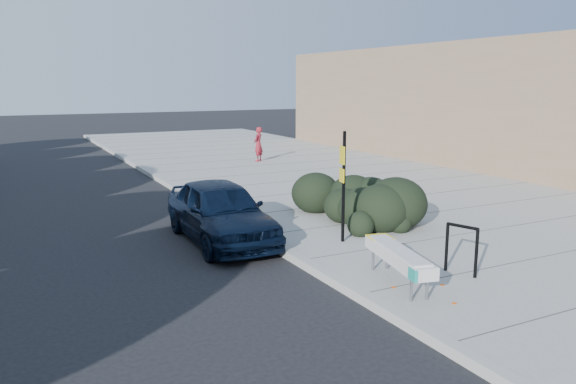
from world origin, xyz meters
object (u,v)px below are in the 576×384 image
object	(u,v)px
bike_rack	(462,245)
pedestrian	(258,144)
bench	(399,256)
sedan_navy	(221,211)
sign_post	(343,179)

from	to	relation	value
bike_rack	pedestrian	xyz separation A→B (m)	(2.88, 15.17, 0.20)
bench	sedan_navy	bearing A→B (deg)	123.12
bench	sign_post	bearing A→B (deg)	91.23
bike_rack	pedestrian	size ratio (longest dim) A/B	0.61
bench	pedestrian	size ratio (longest dim) A/B	1.39
sedan_navy	pedestrian	size ratio (longest dim) A/B	2.73
bike_rack	bench	bearing A→B (deg)	156.42
bike_rack	sedan_navy	distance (m)	5.33
sign_post	pedestrian	size ratio (longest dim) A/B	1.60
bike_rack	sedan_navy	bearing A→B (deg)	103.92
sign_post	sedan_navy	xyz separation A→B (m)	(-2.14, 1.72, -0.82)
bench	pedestrian	distance (m)	15.63
bench	sign_post	xyz separation A→B (m)	(0.57, 2.65, 0.88)
bench	sedan_navy	size ratio (longest dim) A/B	0.51
bike_rack	pedestrian	world-z (taller)	pedestrian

